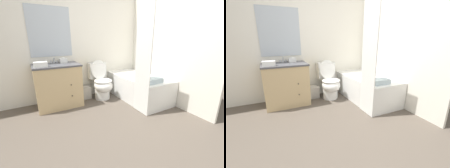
{
  "view_description": "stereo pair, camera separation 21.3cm",
  "coord_description": "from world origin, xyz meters",
  "views": [
    {
      "loc": [
        -1.24,
        -1.52,
        1.32
      ],
      "look_at": [
        0.05,
        0.77,
        0.5
      ],
      "focal_mm": 24.0,
      "sensor_mm": 36.0,
      "label": 1
    },
    {
      "loc": [
        -1.05,
        -1.61,
        1.32
      ],
      "look_at": [
        0.05,
        0.77,
        0.5
      ],
      "focal_mm": 24.0,
      "sensor_mm": 36.0,
      "label": 2
    }
  ],
  "objects": [
    {
      "name": "toilet",
      "position": [
        0.12,
        1.38,
        0.35
      ],
      "size": [
        0.4,
        0.63,
        0.84
      ],
      "color": "white",
      "rests_on": "ground_plane"
    },
    {
      "name": "bathtub",
      "position": [
        0.83,
        0.97,
        0.26
      ],
      "size": [
        0.74,
        1.49,
        0.52
      ],
      "color": "white",
      "rests_on": "ground_plane"
    },
    {
      "name": "ground_plane",
      "position": [
        0.0,
        0.0,
        0.0
      ],
      "size": [
        14.0,
        14.0,
        0.0
      ],
      "primitive_type": "plane",
      "color": "brown"
    },
    {
      "name": "wall_back",
      "position": [
        -0.01,
        1.74,
        1.25
      ],
      "size": [
        8.0,
        0.06,
        2.5
      ],
      "color": "white",
      "rests_on": "ground_plane"
    },
    {
      "name": "tissue_box",
      "position": [
        -0.62,
        1.58,
        0.88
      ],
      "size": [
        0.14,
        0.14,
        0.11
      ],
      "color": "white",
      "rests_on": "vanity_cabinet"
    },
    {
      "name": "hand_towel_folded",
      "position": [
        -1.06,
        1.27,
        0.88
      ],
      "size": [
        0.22,
        0.13,
        0.09
      ],
      "color": "white",
      "rests_on": "vanity_cabinet"
    },
    {
      "name": "wall_right",
      "position": [
        1.23,
        0.86,
        1.25
      ],
      "size": [
        0.05,
        2.72,
        2.5
      ],
      "color": "white",
      "rests_on": "ground_plane"
    },
    {
      "name": "shower_curtain",
      "position": [
        0.44,
        0.41,
        0.96
      ],
      "size": [
        0.02,
        0.39,
        1.91
      ],
      "color": "white",
      "rests_on": "ground_plane"
    },
    {
      "name": "vanity_cabinet",
      "position": [
        -0.79,
        1.44,
        0.43
      ],
      "size": [
        0.84,
        0.6,
        0.84
      ],
      "color": "tan",
      "rests_on": "ground_plane"
    },
    {
      "name": "sink_faucet",
      "position": [
        -0.79,
        1.64,
        0.87
      ],
      "size": [
        0.14,
        0.12,
        0.12
      ],
      "color": "silver",
      "rests_on": "vanity_cabinet"
    },
    {
      "name": "bath_towel_folded",
      "position": [
        0.72,
        0.42,
        0.56
      ],
      "size": [
        0.34,
        0.2,
        0.09
      ],
      "color": "silver",
      "rests_on": "bathtub"
    },
    {
      "name": "wastebasket",
      "position": [
        -0.23,
        1.54,
        0.13
      ],
      "size": [
        0.26,
        0.22,
        0.26
      ],
      "color": "#B7B2A8",
      "rests_on": "ground_plane"
    }
  ]
}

